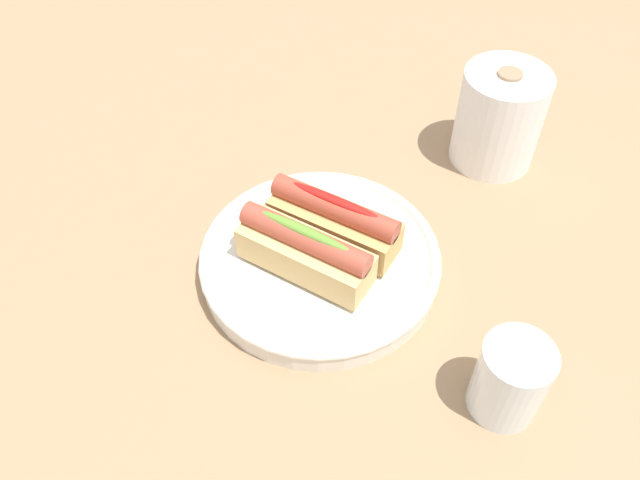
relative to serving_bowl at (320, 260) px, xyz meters
The scene contains 6 objects.
ground_plane 0.03m from the serving_bowl, 153.72° to the right, with size 2.40×2.40×0.00m, color #9E7A56.
serving_bowl is the anchor object (origin of this frame).
hotdog_front 0.05m from the serving_bowl, 79.58° to the right, with size 0.16×0.09×0.06m.
hotdog_back 0.05m from the serving_bowl, 100.42° to the left, with size 0.16×0.09×0.06m.
water_glass 0.25m from the serving_bowl, ahead, with size 0.07×0.07×0.09m.
paper_towel_roll 0.31m from the serving_bowl, 86.45° to the left, with size 0.11×0.11×0.13m.
Camera 1 is at (0.36, -0.32, 0.58)m, focal length 36.00 mm.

